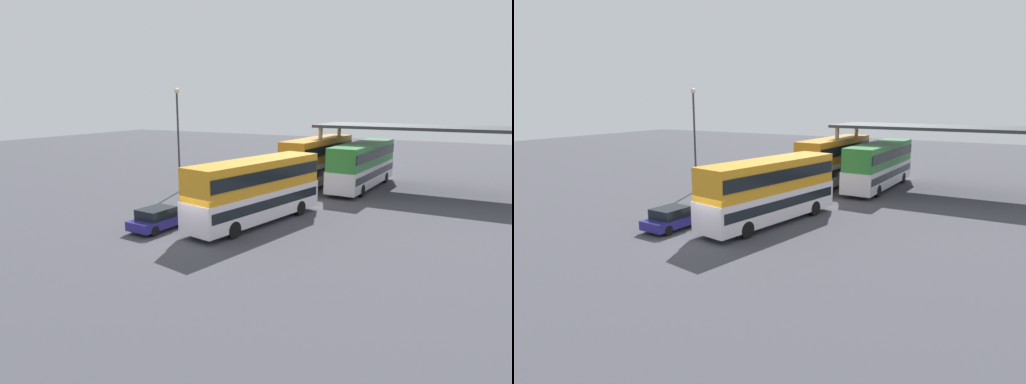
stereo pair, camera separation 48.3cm
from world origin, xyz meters
TOP-DOWN VIEW (x-y plane):
  - ground_plane at (0.00, 0.00)m, footprint 140.00×140.00m
  - double_decker_main at (1.01, 4.81)m, footprint 4.48×10.98m
  - parked_hatchback at (-3.46, 0.64)m, footprint 2.00×3.84m
  - double_decker_near_canopy at (-0.19, 18.77)m, footprint 3.21×11.01m
  - double_decker_mid_row at (3.85, 19.25)m, footprint 3.04×11.66m
  - depot_canopy at (8.81, 20.30)m, footprint 18.17×6.46m
  - lamppost_tall at (-9.49, 10.29)m, footprint 0.44×0.44m

SIDE VIEW (x-z plane):
  - ground_plane at x=0.00m, z-range 0.00..0.00m
  - parked_hatchback at x=-3.46m, z-range 0.00..1.35m
  - double_decker_mid_row at x=3.85m, z-range 0.20..4.21m
  - double_decker_main at x=1.01m, z-range 0.20..4.26m
  - double_decker_near_canopy at x=-0.19m, z-range 0.21..4.52m
  - depot_canopy at x=8.81m, z-range 2.42..8.00m
  - lamppost_tall at x=-9.49m, z-range 1.05..9.72m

